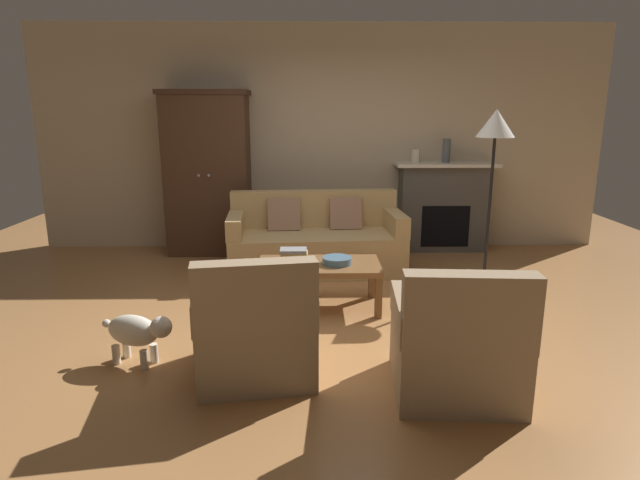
{
  "coord_description": "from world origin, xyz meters",
  "views": [
    {
      "loc": [
        -0.13,
        -4.35,
        1.76
      ],
      "look_at": [
        -0.05,
        0.58,
        0.55
      ],
      "focal_mm": 29.82,
      "sensor_mm": 36.0,
      "label": 1
    }
  ],
  "objects_px": {
    "mantel_vase_slate": "(446,151)",
    "floor_lamp": "(495,135)",
    "fruit_bowl": "(337,261)",
    "armchair_near_right": "(457,347)",
    "coffee_table": "(319,269)",
    "mantel_vase_cream": "(416,156)",
    "armchair_near_left": "(255,332)",
    "couch": "(316,242)",
    "armoire": "(208,173)",
    "book_stack": "(294,255)",
    "fireplace": "(443,206)",
    "dog": "(137,332)"
  },
  "relations": [
    {
      "from": "mantel_vase_cream",
      "to": "mantel_vase_slate",
      "type": "distance_m",
      "value": 0.39
    },
    {
      "from": "mantel_vase_cream",
      "to": "armchair_near_left",
      "type": "relative_size",
      "value": 0.19
    },
    {
      "from": "fireplace",
      "to": "dog",
      "type": "relative_size",
      "value": 2.31
    },
    {
      "from": "armchair_near_left",
      "to": "floor_lamp",
      "type": "xyz_separation_m",
      "value": [
        2.12,
        1.76,
        1.22
      ]
    },
    {
      "from": "mantel_vase_slate",
      "to": "dog",
      "type": "relative_size",
      "value": 0.54
    },
    {
      "from": "coffee_table",
      "to": "floor_lamp",
      "type": "relative_size",
      "value": 0.62
    },
    {
      "from": "fireplace",
      "to": "book_stack",
      "type": "xyz_separation_m",
      "value": [
        -1.84,
        -2.0,
        -0.09
      ]
    },
    {
      "from": "armchair_near_right",
      "to": "dog",
      "type": "height_order",
      "value": "armchair_near_right"
    },
    {
      "from": "fruit_bowl",
      "to": "armchair_near_right",
      "type": "xyz_separation_m",
      "value": [
        0.68,
        -1.51,
        -0.14
      ]
    },
    {
      "from": "fireplace",
      "to": "couch",
      "type": "height_order",
      "value": "fireplace"
    },
    {
      "from": "fruit_bowl",
      "to": "mantel_vase_slate",
      "type": "xyz_separation_m",
      "value": [
        1.45,
        2.06,
        0.82
      ]
    },
    {
      "from": "mantel_vase_slate",
      "to": "floor_lamp",
      "type": "relative_size",
      "value": 0.17
    },
    {
      "from": "armchair_near_left",
      "to": "armchair_near_right",
      "type": "relative_size",
      "value": 1.0
    },
    {
      "from": "book_stack",
      "to": "dog",
      "type": "relative_size",
      "value": 0.47
    },
    {
      "from": "couch",
      "to": "armchair_near_right",
      "type": "relative_size",
      "value": 2.24
    },
    {
      "from": "couch",
      "to": "armchair_near_left",
      "type": "xyz_separation_m",
      "value": [
        -0.43,
        -2.46,
        -0.0
      ]
    },
    {
      "from": "armoire",
      "to": "dog",
      "type": "distance_m",
      "value": 3.17
    },
    {
      "from": "armchair_near_right",
      "to": "mantel_vase_cream",
      "type": "bearing_deg",
      "value": 83.75
    },
    {
      "from": "fireplace",
      "to": "armchair_near_right",
      "type": "height_order",
      "value": "fireplace"
    },
    {
      "from": "fruit_bowl",
      "to": "dog",
      "type": "xyz_separation_m",
      "value": [
        -1.46,
        -1.07,
        -0.21
      ]
    },
    {
      "from": "coffee_table",
      "to": "mantel_vase_slate",
      "type": "height_order",
      "value": "mantel_vase_slate"
    },
    {
      "from": "armoire",
      "to": "dog",
      "type": "bearing_deg",
      "value": -89.29
    },
    {
      "from": "armchair_near_right",
      "to": "coffee_table",
      "type": "bearing_deg",
      "value": 118.89
    },
    {
      "from": "armoire",
      "to": "armchair_near_right",
      "type": "bearing_deg",
      "value": -58.19
    },
    {
      "from": "couch",
      "to": "mantel_vase_slate",
      "type": "height_order",
      "value": "mantel_vase_slate"
    },
    {
      "from": "coffee_table",
      "to": "floor_lamp",
      "type": "bearing_deg",
      "value": 16.26
    },
    {
      "from": "armoire",
      "to": "dog",
      "type": "height_order",
      "value": "armoire"
    },
    {
      "from": "armoire",
      "to": "book_stack",
      "type": "distance_m",
      "value": 2.28
    },
    {
      "from": "mantel_vase_slate",
      "to": "armchair_near_right",
      "type": "bearing_deg",
      "value": -102.18
    },
    {
      "from": "couch",
      "to": "mantel_vase_slate",
      "type": "distance_m",
      "value": 2.07
    },
    {
      "from": "book_stack",
      "to": "couch",
      "type": "bearing_deg",
      "value": 79.63
    },
    {
      "from": "coffee_table",
      "to": "armchair_near_left",
      "type": "bearing_deg",
      "value": -109.52
    },
    {
      "from": "mantel_vase_slate",
      "to": "couch",
      "type": "bearing_deg",
      "value": -152.4
    },
    {
      "from": "floor_lamp",
      "to": "mantel_vase_slate",
      "type": "bearing_deg",
      "value": 92.09
    },
    {
      "from": "fruit_bowl",
      "to": "armchair_near_left",
      "type": "height_order",
      "value": "armchair_near_left"
    },
    {
      "from": "dog",
      "to": "fruit_bowl",
      "type": "bearing_deg",
      "value": 36.24
    },
    {
      "from": "mantel_vase_cream",
      "to": "floor_lamp",
      "type": "bearing_deg",
      "value": -74.34
    },
    {
      "from": "fruit_bowl",
      "to": "mantel_vase_slate",
      "type": "bearing_deg",
      "value": 54.88
    },
    {
      "from": "fireplace",
      "to": "mantel_vase_slate",
      "type": "relative_size",
      "value": 4.29
    },
    {
      "from": "fireplace",
      "to": "couch",
      "type": "distance_m",
      "value": 1.87
    },
    {
      "from": "couch",
      "to": "armoire",
      "type": "bearing_deg",
      "value": 149.01
    },
    {
      "from": "fireplace",
      "to": "armoire",
      "type": "distance_m",
      "value": 2.98
    },
    {
      "from": "fruit_bowl",
      "to": "book_stack",
      "type": "height_order",
      "value": "book_stack"
    },
    {
      "from": "coffee_table",
      "to": "dog",
      "type": "distance_m",
      "value": 1.7
    },
    {
      "from": "book_stack",
      "to": "mantel_vase_slate",
      "type": "xyz_separation_m",
      "value": [
        1.84,
        1.98,
        0.79
      ]
    },
    {
      "from": "couch",
      "to": "book_stack",
      "type": "xyz_separation_m",
      "value": [
        -0.21,
        -1.13,
        0.16
      ]
    },
    {
      "from": "floor_lamp",
      "to": "dog",
      "type": "distance_m",
      "value": 3.6
    },
    {
      "from": "book_stack",
      "to": "armchair_near_left",
      "type": "height_order",
      "value": "armchair_near_left"
    },
    {
      "from": "couch",
      "to": "book_stack",
      "type": "height_order",
      "value": "couch"
    },
    {
      "from": "mantel_vase_slate",
      "to": "dog",
      "type": "height_order",
      "value": "mantel_vase_slate"
    }
  ]
}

